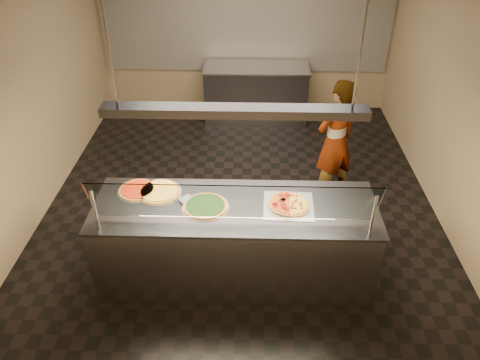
{
  "coord_description": "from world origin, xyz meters",
  "views": [
    {
      "loc": [
        0.13,
        -4.98,
        3.68
      ],
      "look_at": [
        0.02,
        -1.0,
        1.02
      ],
      "focal_mm": 35.0,
      "sensor_mm": 36.0,
      "label": 1
    }
  ],
  "objects_px": {
    "serving_counter": "(235,242)",
    "worker": "(335,142)",
    "half_pizza_pepperoni": "(279,203)",
    "pizza_spinach": "(205,206)",
    "heat_lamp_housing": "(234,111)",
    "half_pizza_sausage": "(298,204)",
    "pizza_tomato": "(138,190)",
    "prep_table": "(256,93)",
    "pizza_cheese": "(159,191)",
    "perforated_tray": "(288,205)",
    "sneeze_guard": "(233,203)",
    "pizza_spatula": "(178,197)"
  },
  "relations": [
    {
      "from": "sneeze_guard",
      "to": "pizza_spatula",
      "type": "height_order",
      "value": "sneeze_guard"
    },
    {
      "from": "perforated_tray",
      "to": "half_pizza_pepperoni",
      "type": "distance_m",
      "value": 0.1
    },
    {
      "from": "sneeze_guard",
      "to": "half_pizza_sausage",
      "type": "xyz_separation_m",
      "value": [
        0.62,
        0.37,
        -0.27
      ]
    },
    {
      "from": "perforated_tray",
      "to": "pizza_spinach",
      "type": "distance_m",
      "value": 0.81
    },
    {
      "from": "pizza_spinach",
      "to": "pizza_cheese",
      "type": "distance_m",
      "value": 0.54
    },
    {
      "from": "worker",
      "to": "heat_lamp_housing",
      "type": "height_order",
      "value": "heat_lamp_housing"
    },
    {
      "from": "pizza_tomato",
      "to": "pizza_spatula",
      "type": "relative_size",
      "value": 1.52
    },
    {
      "from": "perforated_tray",
      "to": "serving_counter",
      "type": "bearing_deg",
      "value": -177.83
    },
    {
      "from": "half_pizza_pepperoni",
      "to": "pizza_spinach",
      "type": "height_order",
      "value": "half_pizza_pepperoni"
    },
    {
      "from": "serving_counter",
      "to": "half_pizza_sausage",
      "type": "height_order",
      "value": "half_pizza_sausage"
    },
    {
      "from": "pizza_spinach",
      "to": "perforated_tray",
      "type": "bearing_deg",
      "value": 2.81
    },
    {
      "from": "sneeze_guard",
      "to": "half_pizza_pepperoni",
      "type": "relative_size",
      "value": 6.28
    },
    {
      "from": "sneeze_guard",
      "to": "pizza_tomato",
      "type": "distance_m",
      "value": 1.19
    },
    {
      "from": "prep_table",
      "to": "heat_lamp_housing",
      "type": "height_order",
      "value": "heat_lamp_housing"
    },
    {
      "from": "half_pizza_pepperoni",
      "to": "pizza_cheese",
      "type": "height_order",
      "value": "half_pizza_pepperoni"
    },
    {
      "from": "pizza_spinach",
      "to": "pizza_tomato",
      "type": "relative_size",
      "value": 1.13
    },
    {
      "from": "pizza_spatula",
      "to": "half_pizza_sausage",
      "type": "bearing_deg",
      "value": -4.0
    },
    {
      "from": "serving_counter",
      "to": "prep_table",
      "type": "distance_m",
      "value": 3.88
    },
    {
      "from": "half_pizza_sausage",
      "to": "heat_lamp_housing",
      "type": "xyz_separation_m",
      "value": [
        -0.62,
        -0.02,
        0.99
      ]
    },
    {
      "from": "sneeze_guard",
      "to": "prep_table",
      "type": "distance_m",
      "value": 4.29
    },
    {
      "from": "sneeze_guard",
      "to": "prep_table",
      "type": "xyz_separation_m",
      "value": [
        0.21,
        4.22,
        -0.76
      ]
    },
    {
      "from": "perforated_tray",
      "to": "pizza_cheese",
      "type": "xyz_separation_m",
      "value": [
        -1.31,
        0.19,
        0.01
      ]
    },
    {
      "from": "pizza_cheese",
      "to": "pizza_spatula",
      "type": "relative_size",
      "value": 1.71
    },
    {
      "from": "sneeze_guard",
      "to": "pizza_cheese",
      "type": "height_order",
      "value": "sneeze_guard"
    },
    {
      "from": "perforated_tray",
      "to": "pizza_spatula",
      "type": "relative_size",
      "value": 1.87
    },
    {
      "from": "sneeze_guard",
      "to": "heat_lamp_housing",
      "type": "relative_size",
      "value": 1.11
    },
    {
      "from": "pizza_tomato",
      "to": "perforated_tray",
      "type": "bearing_deg",
      "value": -7.94
    },
    {
      "from": "prep_table",
      "to": "pizza_spinach",
      "type": "bearing_deg",
      "value": -97.29
    },
    {
      "from": "serving_counter",
      "to": "pizza_spatula",
      "type": "relative_size",
      "value": 10.42
    },
    {
      "from": "half_pizza_pepperoni",
      "to": "half_pizza_sausage",
      "type": "bearing_deg",
      "value": 0.72
    },
    {
      "from": "pizza_cheese",
      "to": "prep_table",
      "type": "xyz_separation_m",
      "value": [
        0.99,
        3.67,
        -0.48
      ]
    },
    {
      "from": "pizza_spinach",
      "to": "heat_lamp_housing",
      "type": "bearing_deg",
      "value": 3.96
    },
    {
      "from": "serving_counter",
      "to": "worker",
      "type": "relative_size",
      "value": 1.71
    },
    {
      "from": "serving_counter",
      "to": "sneeze_guard",
      "type": "height_order",
      "value": "sneeze_guard"
    },
    {
      "from": "perforated_tray",
      "to": "sneeze_guard",
      "type": "bearing_deg",
      "value": -145.27
    },
    {
      "from": "pizza_tomato",
      "to": "half_pizza_pepperoni",
      "type": "bearing_deg",
      "value": -8.46
    },
    {
      "from": "serving_counter",
      "to": "perforated_tray",
      "type": "height_order",
      "value": "perforated_tray"
    },
    {
      "from": "sneeze_guard",
      "to": "pizza_cheese",
      "type": "relative_size",
      "value": 5.58
    },
    {
      "from": "half_pizza_pepperoni",
      "to": "half_pizza_sausage",
      "type": "xyz_separation_m",
      "value": [
        0.19,
        0.0,
        -0.01
      ]
    },
    {
      "from": "half_pizza_pepperoni",
      "to": "heat_lamp_housing",
      "type": "height_order",
      "value": "heat_lamp_housing"
    },
    {
      "from": "half_pizza_pepperoni",
      "to": "serving_counter",
      "type": "bearing_deg",
      "value": -177.33
    },
    {
      "from": "half_pizza_sausage",
      "to": "pizza_tomato",
      "type": "bearing_deg",
      "value": 172.61
    },
    {
      "from": "pizza_cheese",
      "to": "worker",
      "type": "height_order",
      "value": "worker"
    },
    {
      "from": "pizza_spatula",
      "to": "worker",
      "type": "bearing_deg",
      "value": 38.78
    },
    {
      "from": "worker",
      "to": "pizza_spatula",
      "type": "bearing_deg",
      "value": 4.59
    },
    {
      "from": "sneeze_guard",
      "to": "pizza_tomato",
      "type": "relative_size",
      "value": 6.26
    },
    {
      "from": "heat_lamp_housing",
      "to": "pizza_spinach",
      "type": "bearing_deg",
      "value": -176.04
    },
    {
      "from": "pizza_spinach",
      "to": "pizza_tomato",
      "type": "xyz_separation_m",
      "value": [
        -0.72,
        0.25,
        -0.0
      ]
    },
    {
      "from": "serving_counter",
      "to": "perforated_tray",
      "type": "xyz_separation_m",
      "value": [
        0.52,
        0.02,
        0.47
      ]
    },
    {
      "from": "sneeze_guard",
      "to": "prep_table",
      "type": "bearing_deg",
      "value": 87.14
    }
  ]
}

